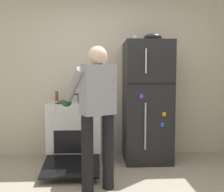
# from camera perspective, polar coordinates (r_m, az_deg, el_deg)

# --- Properties ---
(kitchen_wall_back) EXTENTS (6.00, 0.10, 2.70)m
(kitchen_wall_back) POSITION_cam_1_polar(r_m,az_deg,el_deg) (4.19, -0.29, 5.46)
(kitchen_wall_back) COLOR beige
(kitchen_wall_back) RESTS_ON ground
(refrigerator) EXTENTS (0.68, 0.72, 1.79)m
(refrigerator) POSITION_cam_1_polar(r_m,az_deg,el_deg) (3.89, 7.76, -1.25)
(refrigerator) COLOR black
(refrigerator) RESTS_ON ground
(stove_range) EXTENTS (0.76, 1.20, 0.90)m
(stove_range) POSITION_cam_1_polar(r_m,az_deg,el_deg) (3.90, -8.20, -8.05)
(stove_range) COLOR silver
(stove_range) RESTS_ON ground
(person_cook) EXTENTS (0.66, 0.72, 1.60)m
(person_cook) POSITION_cam_1_polar(r_m,az_deg,el_deg) (2.82, -3.55, -2.09)
(person_cook) COLOR black
(person_cook) RESTS_ON ground
(red_pot) EXTENTS (0.34, 0.24, 0.13)m
(red_pot) POSITION_cam_1_polar(r_m,az_deg,el_deg) (3.77, -5.91, -0.35)
(red_pot) COLOR #19479E
(red_pot) RESTS_ON stove_range
(coffee_mug) EXTENTS (0.11, 0.08, 0.10)m
(coffee_mug) POSITION_cam_1_polar(r_m,az_deg,el_deg) (3.93, 5.16, 12.57)
(coffee_mug) COLOR silver
(coffee_mug) RESTS_ON refrigerator
(pepper_mill) EXTENTS (0.05, 0.05, 0.15)m
(pepper_mill) POSITION_cam_1_polar(r_m,az_deg,el_deg) (4.07, -12.22, 0.02)
(pepper_mill) COLOR brown
(pepper_mill) RESTS_ON stove_range
(mixing_bowl) EXTENTS (0.27, 0.27, 0.12)m
(mixing_bowl) POSITION_cam_1_polar(r_m,az_deg,el_deg) (3.93, 9.08, 12.72)
(mixing_bowl) COLOR black
(mixing_bowl) RESTS_ON refrigerator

